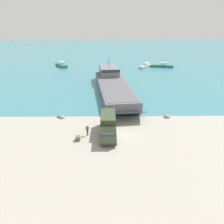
{
  "coord_description": "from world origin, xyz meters",
  "views": [
    {
      "loc": [
        -1.58,
        -32.02,
        17.51
      ],
      "look_at": [
        -1.1,
        4.91,
        1.97
      ],
      "focal_mm": 35.0,
      "sensor_mm": 36.0,
      "label": 1
    }
  ],
  "objects_px": {
    "soldier_on_ramp": "(87,130)",
    "moored_boat_b": "(162,66)",
    "moored_boat_a": "(146,66)",
    "cargo_crate": "(78,138)",
    "military_truck": "(108,126)",
    "moored_boat_c": "(61,65)",
    "landing_craft": "(113,84)"
  },
  "relations": [
    {
      "from": "soldier_on_ramp",
      "to": "moored_boat_a",
      "type": "bearing_deg",
      "value": -74.4
    },
    {
      "from": "landing_craft",
      "to": "cargo_crate",
      "type": "xyz_separation_m",
      "value": [
        -5.91,
        -27.37,
        -1.31
      ]
    },
    {
      "from": "moored_boat_a",
      "to": "cargo_crate",
      "type": "distance_m",
      "value": 60.98
    },
    {
      "from": "soldier_on_ramp",
      "to": "moored_boat_c",
      "type": "bearing_deg",
      "value": -40.92
    },
    {
      "from": "military_truck",
      "to": "moored_boat_b",
      "type": "relative_size",
      "value": 0.91
    },
    {
      "from": "moored_boat_b",
      "to": "cargo_crate",
      "type": "relative_size",
      "value": 10.75
    },
    {
      "from": "soldier_on_ramp",
      "to": "moored_boat_c",
      "type": "relative_size",
      "value": 0.22
    },
    {
      "from": "landing_craft",
      "to": "soldier_on_ramp",
      "type": "xyz_separation_m",
      "value": [
        -4.55,
        -25.77,
        -0.62
      ]
    },
    {
      "from": "soldier_on_ramp",
      "to": "moored_boat_a",
      "type": "xyz_separation_m",
      "value": [
        18.42,
        56.08,
        -0.42
      ]
    },
    {
      "from": "moored_boat_a",
      "to": "moored_boat_b",
      "type": "bearing_deg",
      "value": -138.72
    },
    {
      "from": "moored_boat_c",
      "to": "landing_craft",
      "type": "bearing_deg",
      "value": -90.01
    },
    {
      "from": "military_truck",
      "to": "moored_boat_c",
      "type": "xyz_separation_m",
      "value": [
        -19.34,
        57.91,
        -0.88
      ]
    },
    {
      "from": "landing_craft",
      "to": "military_truck",
      "type": "distance_m",
      "value": 25.5
    },
    {
      "from": "moored_boat_c",
      "to": "cargo_crate",
      "type": "height_order",
      "value": "moored_boat_c"
    },
    {
      "from": "moored_boat_a",
      "to": "moored_boat_c",
      "type": "distance_m",
      "value": 34.41
    },
    {
      "from": "soldier_on_ramp",
      "to": "moored_boat_b",
      "type": "relative_size",
      "value": 0.2
    },
    {
      "from": "soldier_on_ramp",
      "to": "moored_boat_c",
      "type": "height_order",
      "value": "moored_boat_c"
    },
    {
      "from": "soldier_on_ramp",
      "to": "moored_boat_b",
      "type": "distance_m",
      "value": 61.76
    },
    {
      "from": "soldier_on_ramp",
      "to": "cargo_crate",
      "type": "distance_m",
      "value": 2.21
    },
    {
      "from": "moored_boat_a",
      "to": "soldier_on_ramp",
      "type": "bearing_deg",
      "value": 110.42
    },
    {
      "from": "soldier_on_ramp",
      "to": "moored_boat_a",
      "type": "height_order",
      "value": "moored_boat_a"
    },
    {
      "from": "soldier_on_ramp",
      "to": "landing_craft",
      "type": "bearing_deg",
      "value": -66.23
    },
    {
      "from": "military_truck",
      "to": "cargo_crate",
      "type": "height_order",
      "value": "military_truck"
    },
    {
      "from": "moored_boat_a",
      "to": "military_truck",
      "type": "bearing_deg",
      "value": 113.55
    },
    {
      "from": "cargo_crate",
      "to": "soldier_on_ramp",
      "type": "bearing_deg",
      "value": 49.74
    },
    {
      "from": "moored_boat_a",
      "to": "moored_boat_b",
      "type": "height_order",
      "value": "moored_boat_b"
    },
    {
      "from": "military_truck",
      "to": "moored_boat_b",
      "type": "distance_m",
      "value": 60.18
    },
    {
      "from": "moored_boat_b",
      "to": "moored_boat_c",
      "type": "bearing_deg",
      "value": 101.13
    },
    {
      "from": "cargo_crate",
      "to": "moored_boat_c",
      "type": "bearing_deg",
      "value": 103.69
    },
    {
      "from": "military_truck",
      "to": "cargo_crate",
      "type": "relative_size",
      "value": 9.78
    },
    {
      "from": "moored_boat_a",
      "to": "cargo_crate",
      "type": "bearing_deg",
      "value": 109.68
    },
    {
      "from": "military_truck",
      "to": "cargo_crate",
      "type": "bearing_deg",
      "value": -68.47
    }
  ]
}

